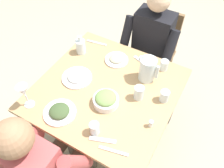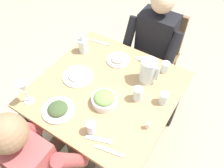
{
  "view_description": "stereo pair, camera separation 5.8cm",
  "coord_description": "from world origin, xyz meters",
  "px_view_note": "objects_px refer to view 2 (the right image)",
  "views": [
    {
      "loc": [
        0.55,
        -0.9,
        2.03
      ],
      "look_at": [
        0.01,
        0.06,
        0.72
      ],
      "focal_mm": 36.68,
      "sensor_mm": 36.0,
      "label": 1
    },
    {
      "loc": [
        0.6,
        -0.87,
        2.03
      ],
      "look_at": [
        0.01,
        0.06,
        0.72
      ],
      "focal_mm": 36.68,
      "sensor_mm": 36.0,
      "label": 2
    }
  ],
  "objects_px": {
    "diner_near": "(44,156)",
    "salad_bowl": "(105,99)",
    "plate_dolmas": "(58,109)",
    "chair_far": "(157,50)",
    "diner_far": "(150,51)",
    "plate_yoghurt": "(77,75)",
    "salt_shaker": "(148,125)",
    "water_glass_near_right": "(138,94)",
    "water_glass_by_pitcher": "(91,128)",
    "water_pitcher": "(148,71)",
    "dining_table": "(107,97)",
    "plate_beans": "(118,59)",
    "water_glass_far_left": "(165,67)",
    "water_glass_far_right": "(164,98)",
    "wine_glass": "(24,88)",
    "oil_carafe": "(83,46)"
  },
  "relations": [
    {
      "from": "water_pitcher",
      "to": "water_glass_far_right",
      "type": "xyz_separation_m",
      "value": [
        0.19,
        -0.13,
        -0.05
      ]
    },
    {
      "from": "salad_bowl",
      "to": "salt_shaker",
      "type": "bearing_deg",
      "value": -2.3
    },
    {
      "from": "water_glass_far_right",
      "to": "diner_near",
      "type": "bearing_deg",
      "value": -122.69
    },
    {
      "from": "chair_far",
      "to": "water_glass_by_pitcher",
      "type": "height_order",
      "value": "chair_far"
    },
    {
      "from": "diner_far",
      "to": "salad_bowl",
      "type": "xyz_separation_m",
      "value": [
        0.0,
        -0.73,
        0.11
      ]
    },
    {
      "from": "water_pitcher",
      "to": "salad_bowl",
      "type": "relative_size",
      "value": 1.06
    },
    {
      "from": "diner_near",
      "to": "water_glass_far_left",
      "type": "xyz_separation_m",
      "value": [
        0.35,
        1.0,
        0.11
      ]
    },
    {
      "from": "dining_table",
      "to": "salt_shaker",
      "type": "height_order",
      "value": "salt_shaker"
    },
    {
      "from": "water_glass_near_right",
      "to": "water_glass_by_pitcher",
      "type": "bearing_deg",
      "value": -107.62
    },
    {
      "from": "salad_bowl",
      "to": "water_glass_by_pitcher",
      "type": "height_order",
      "value": "water_glass_by_pitcher"
    },
    {
      "from": "salad_bowl",
      "to": "plate_dolmas",
      "type": "xyz_separation_m",
      "value": [
        -0.23,
        -0.22,
        -0.02
      ]
    },
    {
      "from": "dining_table",
      "to": "chair_far",
      "type": "bearing_deg",
      "value": 85.57
    },
    {
      "from": "plate_yoghurt",
      "to": "plate_dolmas",
      "type": "xyz_separation_m",
      "value": [
        0.08,
        -0.31,
        -0.0
      ]
    },
    {
      "from": "diner_near",
      "to": "water_glass_by_pitcher",
      "type": "xyz_separation_m",
      "value": [
        0.18,
        0.27,
        0.12
      ]
    },
    {
      "from": "water_pitcher",
      "to": "plate_yoghurt",
      "type": "distance_m",
      "value": 0.53
    },
    {
      "from": "salt_shaker",
      "to": "chair_far",
      "type": "bearing_deg",
      "value": 109.73
    },
    {
      "from": "plate_dolmas",
      "to": "chair_far",
      "type": "bearing_deg",
      "value": 78.86
    },
    {
      "from": "salad_bowl",
      "to": "water_glass_near_right",
      "type": "height_order",
      "value": "water_glass_near_right"
    },
    {
      "from": "diner_far",
      "to": "salad_bowl",
      "type": "bearing_deg",
      "value": -89.96
    },
    {
      "from": "wine_glass",
      "to": "dining_table",
      "type": "bearing_deg",
      "value": 44.77
    },
    {
      "from": "diner_far",
      "to": "water_glass_near_right",
      "type": "height_order",
      "value": "diner_far"
    },
    {
      "from": "water_pitcher",
      "to": "plate_yoghurt",
      "type": "xyz_separation_m",
      "value": [
        -0.46,
        -0.26,
        -0.08
      ]
    },
    {
      "from": "dining_table",
      "to": "oil_carafe",
      "type": "distance_m",
      "value": 0.48
    },
    {
      "from": "diner_far",
      "to": "dining_table",
      "type": "bearing_deg",
      "value": -95.9
    },
    {
      "from": "diner_near",
      "to": "plate_yoghurt",
      "type": "bearing_deg",
      "value": 107.45
    },
    {
      "from": "water_pitcher",
      "to": "water_glass_near_right",
      "type": "relative_size",
      "value": 1.75
    },
    {
      "from": "water_glass_near_right",
      "to": "water_glass_far_left",
      "type": "bearing_deg",
      "value": 81.78
    },
    {
      "from": "oil_carafe",
      "to": "water_glass_by_pitcher",
      "type": "bearing_deg",
      "value": -49.28
    },
    {
      "from": "plate_beans",
      "to": "chair_far",
      "type": "bearing_deg",
      "value": 75.04
    },
    {
      "from": "water_glass_by_pitcher",
      "to": "plate_dolmas",
      "type": "bearing_deg",
      "value": 178.99
    },
    {
      "from": "plate_beans",
      "to": "wine_glass",
      "type": "xyz_separation_m",
      "value": [
        -0.31,
        -0.68,
        0.13
      ]
    },
    {
      "from": "plate_yoghurt",
      "to": "water_glass_far_right",
      "type": "xyz_separation_m",
      "value": [
        0.65,
        0.13,
        0.03
      ]
    },
    {
      "from": "diner_near",
      "to": "plate_yoghurt",
      "type": "relative_size",
      "value": 5.21
    },
    {
      "from": "diner_near",
      "to": "plate_dolmas",
      "type": "height_order",
      "value": "diner_near"
    },
    {
      "from": "water_pitcher",
      "to": "salt_shaker",
      "type": "xyz_separation_m",
      "value": [
        0.19,
        -0.37,
        -0.07
      ]
    },
    {
      "from": "plate_yoghurt",
      "to": "water_glass_far_right",
      "type": "distance_m",
      "value": 0.66
    },
    {
      "from": "diner_near",
      "to": "salad_bowl",
      "type": "xyz_separation_m",
      "value": [
        0.13,
        0.5,
        0.11
      ]
    },
    {
      "from": "diner_far",
      "to": "wine_glass",
      "type": "distance_m",
      "value": 1.12
    },
    {
      "from": "plate_beans",
      "to": "water_glass_near_right",
      "type": "bearing_deg",
      "value": -38.82
    },
    {
      "from": "salad_bowl",
      "to": "water_glass_near_right",
      "type": "relative_size",
      "value": 1.65
    },
    {
      "from": "water_glass_far_left",
      "to": "water_glass_far_right",
      "type": "xyz_separation_m",
      "value": [
        0.11,
        -0.28,
        0.0
      ]
    },
    {
      "from": "wine_glass",
      "to": "plate_dolmas",
      "type": "bearing_deg",
      "value": 11.72
    },
    {
      "from": "diner_far",
      "to": "water_pitcher",
      "type": "xyz_separation_m",
      "value": [
        0.15,
        -0.38,
        0.16
      ]
    },
    {
      "from": "plate_yoghurt",
      "to": "salt_shaker",
      "type": "relative_size",
      "value": 4.23
    },
    {
      "from": "salad_bowl",
      "to": "plate_dolmas",
      "type": "relative_size",
      "value": 0.81
    },
    {
      "from": "chair_far",
      "to": "diner_far",
      "type": "xyz_separation_m",
      "value": [
        -0.0,
        -0.21,
        0.15
      ]
    },
    {
      "from": "plate_dolmas",
      "to": "salt_shaker",
      "type": "relative_size",
      "value": 4.1
    },
    {
      "from": "diner_far",
      "to": "water_glass_near_right",
      "type": "relative_size",
      "value": 10.99
    },
    {
      "from": "chair_far",
      "to": "diner_far",
      "type": "height_order",
      "value": "diner_far"
    },
    {
      "from": "dining_table",
      "to": "water_glass_far_right",
      "type": "distance_m",
      "value": 0.44
    }
  ]
}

